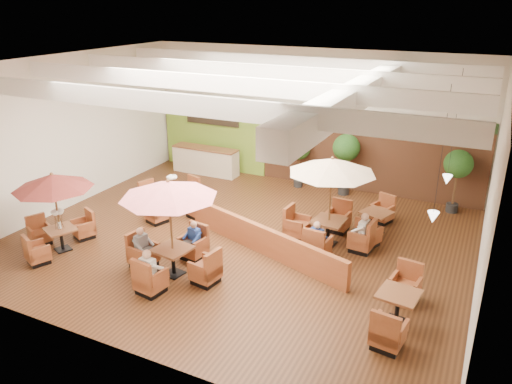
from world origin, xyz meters
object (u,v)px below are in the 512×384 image
Objects in this scene: diner_1 at (193,236)px; table_5 at (376,223)px; table_3 at (174,201)px; diner_2 at (142,243)px; service_counter at (206,161)px; table_0 at (53,195)px; topiary_2 at (458,166)px; diner_0 at (149,267)px; table_2 at (331,187)px; table_1 at (170,212)px; topiary_1 at (346,150)px; diner_3 at (318,236)px; topiary_0 at (299,151)px; table_4 at (397,308)px; diner_4 at (362,228)px; booth_divider at (263,240)px.

table_5 is at bearing -123.55° from diner_1.
diner_2 is at bearing -49.28° from table_3.
service_counter is at bearing -178.50° from table_5.
table_0 is 1.13× the size of topiary_2.
table_2 is at bearing 60.39° from diner_0.
table_2 reaches higher than table_0.
table_1 reaches higher than topiary_1.
diner_0 is at bearing -105.33° from topiary_1.
table_0 reaches higher than diner_3.
topiary_0 reaches higher than table_5.
diner_0 is at bearing -93.61° from topiary_0.
table_1 is at bearing 99.51° from diner_2.
table_5 is at bearing -56.75° from topiary_1.
table_5 is 3.90m from topiary_2.
table_2 reaches higher than diner_0.
table_4 is 3.44× the size of diner_4.
topiary_1 is (6.49, 8.37, 0.00)m from table_0.
diner_1 is at bearing -178.33° from table_4.
diner_4 is (-2.19, -4.43, -0.97)m from topiary_2.
topiary_0 is at bearing 84.85° from table_0.
table_4 reaches higher than table_5.
table_2 reaches higher than diner_2.
table_0 is at bearing -91.61° from table_3.
diner_1 is at bearing -137.07° from table_2.
table_1 is at bearing 95.53° from diner_0.
table_0 is 1.08× the size of topiary_1.
topiary_0 is (-1.12, 5.84, 1.11)m from booth_divider.
topiary_1 reaches higher than diner_0.
diner_2 is at bearing -171.62° from table_1.
topiary_1 is (5.03, 4.42, 1.38)m from table_3.
topiary_0 is 7.12m from diner_1.
diner_0 is 1.07× the size of diner_3.
service_counter is 3.64× the size of diner_0.
table_0 is 7.92m from diner_3.
table_2 is (3.31, 3.66, 0.03)m from table_1.
table_3 is at bearing -138.67° from topiary_1.
table_1 is 0.99× the size of table_2.
topiary_1 is at bearing 75.66° from table_0.
service_counter is 1.09× the size of table_5.
table_0 reaches higher than table_5.
topiary_2 is at bearing 44.65° from table_3.
table_4 reaches higher than booth_divider.
table_5 is 3.58× the size of diner_3.
diner_2 is 6.54m from diner_4.
table_5 is at bearing 78.60° from diner_3.
topiary_1 is 2.96× the size of diner_0.
service_counter is at bearing 153.60° from table_2.
service_counter is 8.83m from table_1.
table_3 reaches higher than table_4.
topiary_2 is at bearing 69.08° from booth_divider.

